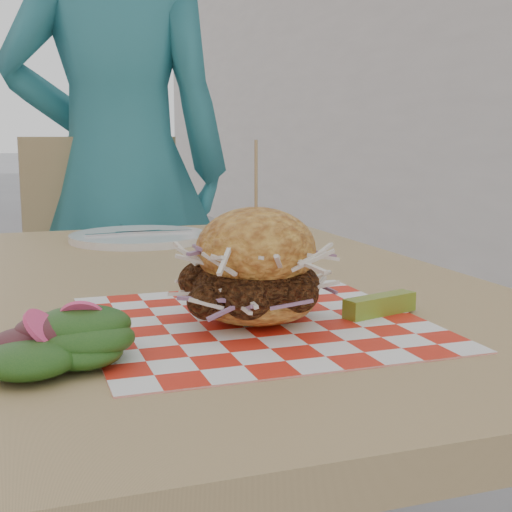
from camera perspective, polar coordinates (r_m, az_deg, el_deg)
The scene contains 9 objects.
diner at distance 2.01m, azimuth -10.93°, elevation 6.81°, with size 0.63×0.41×1.72m, color teal.
patio_table at distance 1.05m, azimuth -5.49°, elevation -6.04°, with size 0.80×1.20×0.75m.
patio_chair at distance 1.95m, azimuth -11.80°, elevation -2.46°, with size 0.43×0.44×0.95m.
paper_liner at distance 0.79m, azimuth -0.00°, elevation -5.32°, with size 0.36×0.36×0.00m, color red.
sandwich at distance 0.77m, azimuth 0.00°, elevation -1.33°, with size 0.17×0.17×0.20m.
pickle_spear at distance 0.83m, azimuth 9.88°, elevation -3.88°, with size 0.10×0.02×0.02m, color olive.
side_salad at distance 0.67m, azimuth -14.78°, elevation -7.07°, with size 0.14×0.14×0.05m.
place_setting at distance 1.41m, azimuth -9.33°, elevation 1.51°, with size 0.27×0.27×0.02m.
kraft_tray at distance 1.41m, azimuth 0.05°, elevation 2.24°, with size 0.15×0.12×0.06m.
Camera 1 is at (-0.22, -1.00, 0.95)m, focal length 50.00 mm.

